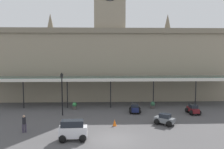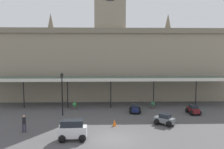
% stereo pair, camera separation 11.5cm
% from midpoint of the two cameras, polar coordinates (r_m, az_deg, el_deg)
% --- Properties ---
extents(ground_plane, '(140.00, 140.00, 0.00)m').
position_cam_midpoint_polar(ground_plane, '(20.72, 0.47, -15.87)').
color(ground_plane, '#4C4A4B').
extents(station_building, '(42.50, 6.00, 20.87)m').
position_cam_midpoint_polar(station_building, '(37.81, -0.71, 3.77)').
color(station_building, gray).
rests_on(station_building, ground).
extents(entrance_canopy, '(35.99, 3.26, 4.16)m').
position_cam_midpoint_polar(entrance_canopy, '(32.75, -0.51, -0.86)').
color(entrance_canopy, '#38564C').
rests_on(entrance_canopy, ground).
extents(car_maroon_sedan, '(1.57, 2.08, 1.19)m').
position_cam_midpoint_polar(car_maroon_sedan, '(30.44, 19.44, -8.32)').
color(car_maroon_sedan, maroon).
rests_on(car_maroon_sedan, ground).
extents(car_grey_sedan, '(2.25, 2.16, 1.19)m').
position_cam_midpoint_polar(car_grey_sedan, '(25.08, 12.84, -11.02)').
color(car_grey_sedan, slate).
rests_on(car_grey_sedan, ground).
extents(car_white_van, '(2.43, 1.65, 1.77)m').
position_cam_midpoint_polar(car_white_van, '(20.54, -9.89, -13.74)').
color(car_white_van, silver).
rests_on(car_white_van, ground).
extents(car_navy_sedan, '(1.65, 2.13, 1.19)m').
position_cam_midpoint_polar(car_navy_sedan, '(29.41, 5.62, -8.51)').
color(car_navy_sedan, '#19214C').
rests_on(car_navy_sedan, ground).
extents(pedestrian_near_entrance, '(0.36, 0.34, 1.67)m').
position_cam_midpoint_polar(pedestrian_near_entrance, '(23.68, -21.20, -11.20)').
color(pedestrian_near_entrance, '#3F384C').
rests_on(pedestrian_near_entrance, ground).
extents(victorian_lamppost, '(0.30, 0.30, 5.20)m').
position_cam_midpoint_polar(victorian_lamppost, '(28.18, -12.47, -3.60)').
color(victorian_lamppost, black).
rests_on(victorian_lamppost, ground).
extents(traffic_cone, '(0.40, 0.40, 0.70)m').
position_cam_midpoint_polar(traffic_cone, '(24.16, 0.52, -11.91)').
color(traffic_cone, orange).
rests_on(traffic_cone, ground).
extents(planter_forecourt_centre, '(0.60, 0.60, 0.96)m').
position_cam_midpoint_polar(planter_forecourt_centre, '(31.92, 10.01, -7.50)').
color(planter_forecourt_centre, '#47423D').
rests_on(planter_forecourt_centre, ground).
extents(planter_near_kerb, '(0.60, 0.60, 0.96)m').
position_cam_midpoint_polar(planter_near_kerb, '(31.42, -9.43, -7.70)').
color(planter_near_kerb, '#47423D').
rests_on(planter_near_kerb, ground).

